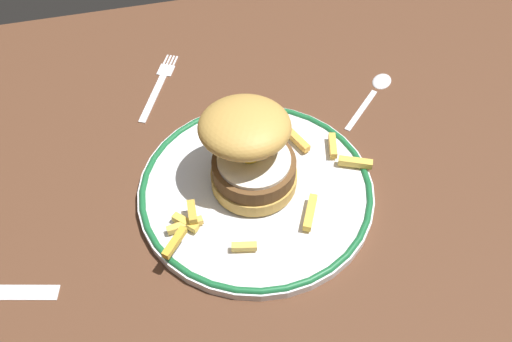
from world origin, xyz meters
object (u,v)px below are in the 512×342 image
at_px(burger, 249,148).
at_px(spoon, 378,86).
at_px(fork, 159,85).
at_px(dinner_plate, 256,190).

relative_size(burger, spoon, 1.26).
distance_m(fork, spoon, 0.32).
bearing_deg(spoon, burger, -149.59).
height_order(dinner_plate, spoon, dinner_plate).
distance_m(dinner_plate, fork, 0.24).
height_order(burger, spoon, burger).
distance_m(burger, spoon, 0.26).
height_order(dinner_plate, fork, dinner_plate).
bearing_deg(spoon, dinner_plate, -146.02).
relative_size(dinner_plate, spoon, 2.72).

